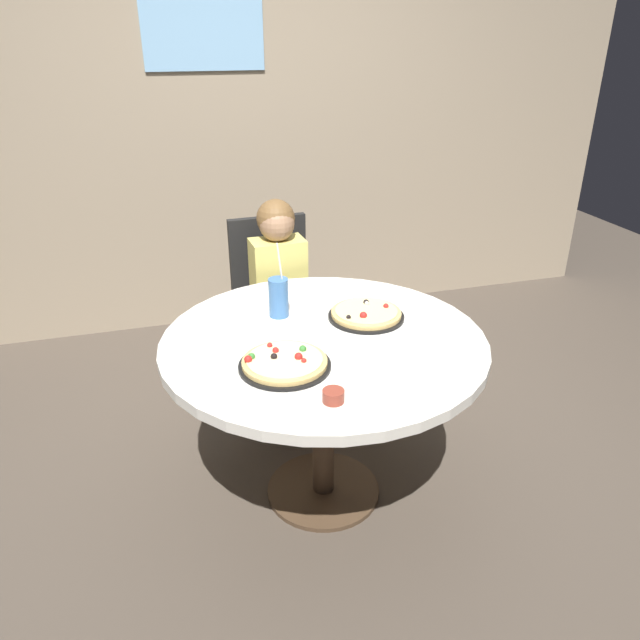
{
  "coord_description": "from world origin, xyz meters",
  "views": [
    {
      "loc": [
        -0.58,
        -1.93,
        1.8
      ],
      "look_at": [
        0.0,
        0.05,
        0.8
      ],
      "focal_mm": 33.74,
      "sensor_mm": 36.0,
      "label": 1
    }
  ],
  "objects_px": {
    "dining_table": "(324,359)",
    "pizza_veggie": "(284,363)",
    "diner_child": "(284,322)",
    "soda_cup": "(279,297)",
    "sauce_bowl": "(333,396)",
    "pizza_cheese": "(366,314)",
    "chair_wooden": "(274,300)"
  },
  "relations": [
    {
      "from": "dining_table",
      "to": "soda_cup",
      "type": "bearing_deg",
      "value": 116.76
    },
    {
      "from": "pizza_veggie",
      "to": "sauce_bowl",
      "type": "height_order",
      "value": "pizza_veggie"
    },
    {
      "from": "pizza_cheese",
      "to": "pizza_veggie",
      "type": "bearing_deg",
      "value": -144.51
    },
    {
      "from": "pizza_veggie",
      "to": "soda_cup",
      "type": "height_order",
      "value": "soda_cup"
    },
    {
      "from": "sauce_bowl",
      "to": "dining_table",
      "type": "bearing_deg",
      "value": 77.23
    },
    {
      "from": "pizza_veggie",
      "to": "soda_cup",
      "type": "relative_size",
      "value": 1.04
    },
    {
      "from": "diner_child",
      "to": "pizza_veggie",
      "type": "bearing_deg",
      "value": -102.66
    },
    {
      "from": "soda_cup",
      "to": "pizza_veggie",
      "type": "bearing_deg",
      "value": -100.38
    },
    {
      "from": "sauce_bowl",
      "to": "soda_cup",
      "type": "bearing_deg",
      "value": 91.96
    },
    {
      "from": "dining_table",
      "to": "diner_child",
      "type": "distance_m",
      "value": 0.72
    },
    {
      "from": "soda_cup",
      "to": "pizza_cheese",
      "type": "bearing_deg",
      "value": -19.85
    },
    {
      "from": "pizza_cheese",
      "to": "chair_wooden",
      "type": "bearing_deg",
      "value": 105.75
    },
    {
      "from": "dining_table",
      "to": "soda_cup",
      "type": "distance_m",
      "value": 0.32
    },
    {
      "from": "pizza_veggie",
      "to": "soda_cup",
      "type": "xyz_separation_m",
      "value": [
        0.08,
        0.41,
        0.06
      ]
    },
    {
      "from": "sauce_bowl",
      "to": "pizza_cheese",
      "type": "bearing_deg",
      "value": 60.2
    },
    {
      "from": "pizza_cheese",
      "to": "soda_cup",
      "type": "distance_m",
      "value": 0.36
    },
    {
      "from": "diner_child",
      "to": "sauce_bowl",
      "type": "distance_m",
      "value": 1.17
    },
    {
      "from": "pizza_veggie",
      "to": "chair_wooden",
      "type": "bearing_deg",
      "value": 79.87
    },
    {
      "from": "diner_child",
      "to": "sauce_bowl",
      "type": "xyz_separation_m",
      "value": [
        -0.1,
        -1.13,
        0.29
      ]
    },
    {
      "from": "diner_child",
      "to": "soda_cup",
      "type": "bearing_deg",
      "value": -104.62
    },
    {
      "from": "diner_child",
      "to": "pizza_cheese",
      "type": "relative_size",
      "value": 3.53
    },
    {
      "from": "pizza_veggie",
      "to": "sauce_bowl",
      "type": "xyz_separation_m",
      "value": [
        0.1,
        -0.25,
        0.0
      ]
    },
    {
      "from": "pizza_veggie",
      "to": "pizza_cheese",
      "type": "height_order",
      "value": "same"
    },
    {
      "from": "chair_wooden",
      "to": "pizza_veggie",
      "type": "bearing_deg",
      "value": -100.13
    },
    {
      "from": "dining_table",
      "to": "pizza_cheese",
      "type": "bearing_deg",
      "value": 28.48
    },
    {
      "from": "dining_table",
      "to": "pizza_veggie",
      "type": "height_order",
      "value": "pizza_veggie"
    },
    {
      "from": "dining_table",
      "to": "pizza_cheese",
      "type": "relative_size",
      "value": 4.01
    },
    {
      "from": "dining_table",
      "to": "pizza_veggie",
      "type": "bearing_deg",
      "value": -138.0
    },
    {
      "from": "chair_wooden",
      "to": "soda_cup",
      "type": "xyz_separation_m",
      "value": [
        -0.11,
        -0.65,
        0.3
      ]
    },
    {
      "from": "sauce_bowl",
      "to": "diner_child",
      "type": "bearing_deg",
      "value": 84.95
    },
    {
      "from": "pizza_cheese",
      "to": "soda_cup",
      "type": "height_order",
      "value": "soda_cup"
    },
    {
      "from": "dining_table",
      "to": "diner_child",
      "type": "xyz_separation_m",
      "value": [
        0.0,
        0.7,
        -0.17
      ]
    }
  ]
}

